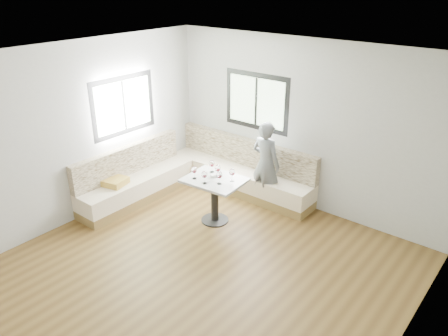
{
  "coord_description": "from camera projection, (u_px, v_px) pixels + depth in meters",
  "views": [
    {
      "loc": [
        3.26,
        -3.53,
        3.69
      ],
      "look_at": [
        -0.59,
        1.22,
        0.93
      ],
      "focal_mm": 35.0,
      "sensor_mm": 36.0,
      "label": 1
    }
  ],
  "objects": [
    {
      "name": "table",
      "position": [
        215.0,
        190.0,
        6.85
      ],
      "size": [
        0.96,
        0.78,
        0.75
      ],
      "rotation": [
        0.0,
        0.0,
        0.08
      ],
      "color": "black",
      "rests_on": "ground"
    },
    {
      "name": "banquette",
      "position": [
        195.0,
        177.0,
        7.82
      ],
      "size": [
        2.9,
        2.8,
        0.95
      ],
      "color": "olive",
      "rests_on": "ground"
    },
    {
      "name": "wine_glass_f",
      "position": [
        212.0,
        164.0,
        6.95
      ],
      "size": [
        0.09,
        0.09,
        0.21
      ],
      "color": "white",
      "rests_on": "table"
    },
    {
      "name": "person",
      "position": [
        266.0,
        164.0,
        7.32
      ],
      "size": [
        0.57,
        0.39,
        1.49
      ],
      "primitive_type": "imported",
      "rotation": [
        0.0,
        0.0,
        3.07
      ],
      "color": "slate",
      "rests_on": "ground"
    },
    {
      "name": "wine_glass_d",
      "position": [
        218.0,
        168.0,
        6.79
      ],
      "size": [
        0.09,
        0.09,
        0.21
      ],
      "color": "white",
      "rests_on": "table"
    },
    {
      "name": "wine_glass_a",
      "position": [
        194.0,
        170.0,
        6.73
      ],
      "size": [
        0.09,
        0.09,
        0.21
      ],
      "color": "white",
      "rests_on": "table"
    },
    {
      "name": "room",
      "position": [
        198.0,
        173.0,
        5.41
      ],
      "size": [
        5.01,
        5.01,
        2.81
      ],
      "color": "brown",
      "rests_on": "ground"
    },
    {
      "name": "wine_glass_c",
      "position": [
        219.0,
        175.0,
        6.56
      ],
      "size": [
        0.09,
        0.09,
        0.21
      ],
      "color": "white",
      "rests_on": "table"
    },
    {
      "name": "olive_ramekin",
      "position": [
        213.0,
        176.0,
        6.84
      ],
      "size": [
        0.1,
        0.1,
        0.04
      ],
      "color": "white",
      "rests_on": "table"
    },
    {
      "name": "wine_glass_e",
      "position": [
        232.0,
        173.0,
        6.65
      ],
      "size": [
        0.09,
        0.09,
        0.21
      ],
      "color": "white",
      "rests_on": "table"
    },
    {
      "name": "wine_glass_b",
      "position": [
        204.0,
        175.0,
        6.57
      ],
      "size": [
        0.09,
        0.09,
        0.21
      ],
      "color": "white",
      "rests_on": "table"
    }
  ]
}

